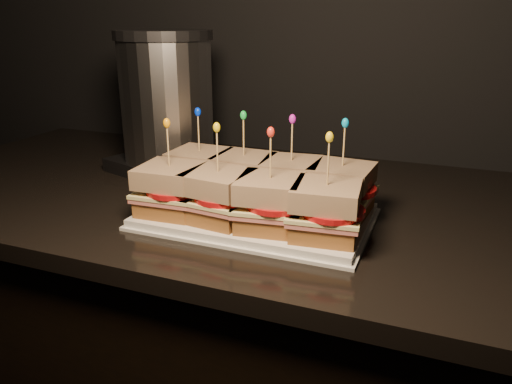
% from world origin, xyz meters
% --- Properties ---
extents(granite_slab, '(2.21, 0.74, 0.03)m').
position_xyz_m(granite_slab, '(0.64, 1.64, 0.87)').
color(granite_slab, black).
rests_on(granite_slab, cabinet).
extents(platter, '(0.39, 0.24, 0.02)m').
position_xyz_m(platter, '(0.41, 1.51, 0.89)').
color(platter, white).
rests_on(platter, granite_slab).
extents(platter_rim, '(0.40, 0.25, 0.01)m').
position_xyz_m(platter_rim, '(0.41, 1.51, 0.89)').
color(platter_rim, white).
rests_on(platter_rim, granite_slab).
extents(sandwich_0_bread_bot, '(0.10, 0.10, 0.03)m').
position_xyz_m(sandwich_0_bread_bot, '(0.27, 1.56, 0.92)').
color(sandwich_0_bread_bot, brown).
rests_on(sandwich_0_bread_bot, platter).
extents(sandwich_0_ham, '(0.11, 0.11, 0.01)m').
position_xyz_m(sandwich_0_ham, '(0.27, 1.56, 0.93)').
color(sandwich_0_ham, '#C25C55').
rests_on(sandwich_0_ham, sandwich_0_bread_bot).
extents(sandwich_0_cheese, '(0.11, 0.11, 0.01)m').
position_xyz_m(sandwich_0_cheese, '(0.27, 1.56, 0.94)').
color(sandwich_0_cheese, '#E7DD8E').
rests_on(sandwich_0_cheese, sandwich_0_ham).
extents(sandwich_0_tomato, '(0.10, 0.10, 0.01)m').
position_xyz_m(sandwich_0_tomato, '(0.29, 1.56, 0.95)').
color(sandwich_0_tomato, '#B21012').
rests_on(sandwich_0_tomato, sandwich_0_cheese).
extents(sandwich_0_bread_top, '(0.10, 0.10, 0.03)m').
position_xyz_m(sandwich_0_bread_top, '(0.27, 1.56, 0.97)').
color(sandwich_0_bread_top, '#50240C').
rests_on(sandwich_0_bread_top, sandwich_0_tomato).
extents(sandwich_0_pick, '(0.00, 0.00, 0.09)m').
position_xyz_m(sandwich_0_pick, '(0.27, 1.56, 1.02)').
color(sandwich_0_pick, tan).
rests_on(sandwich_0_pick, sandwich_0_bread_top).
extents(sandwich_0_frill, '(0.01, 0.01, 0.02)m').
position_xyz_m(sandwich_0_frill, '(0.27, 1.56, 1.06)').
color(sandwich_0_frill, '#0329E1').
rests_on(sandwich_0_frill, sandwich_0_pick).
extents(sandwich_1_bread_bot, '(0.10, 0.10, 0.03)m').
position_xyz_m(sandwich_1_bread_bot, '(0.37, 1.56, 0.92)').
color(sandwich_1_bread_bot, brown).
rests_on(sandwich_1_bread_bot, platter).
extents(sandwich_1_ham, '(0.11, 0.11, 0.01)m').
position_xyz_m(sandwich_1_ham, '(0.37, 1.56, 0.93)').
color(sandwich_1_ham, '#C25C55').
rests_on(sandwich_1_ham, sandwich_1_bread_bot).
extents(sandwich_1_cheese, '(0.11, 0.11, 0.01)m').
position_xyz_m(sandwich_1_cheese, '(0.37, 1.56, 0.94)').
color(sandwich_1_cheese, '#E7DD8E').
rests_on(sandwich_1_cheese, sandwich_1_ham).
extents(sandwich_1_tomato, '(0.10, 0.10, 0.01)m').
position_xyz_m(sandwich_1_tomato, '(0.38, 1.56, 0.95)').
color(sandwich_1_tomato, '#B21012').
rests_on(sandwich_1_tomato, sandwich_1_cheese).
extents(sandwich_1_bread_top, '(0.10, 0.10, 0.03)m').
position_xyz_m(sandwich_1_bread_top, '(0.37, 1.56, 0.97)').
color(sandwich_1_bread_top, '#50240C').
rests_on(sandwich_1_bread_top, sandwich_1_tomato).
extents(sandwich_1_pick, '(0.00, 0.00, 0.09)m').
position_xyz_m(sandwich_1_pick, '(0.37, 1.56, 1.02)').
color(sandwich_1_pick, tan).
rests_on(sandwich_1_pick, sandwich_1_bread_top).
extents(sandwich_1_frill, '(0.01, 0.01, 0.02)m').
position_xyz_m(sandwich_1_frill, '(0.37, 1.56, 1.06)').
color(sandwich_1_frill, green).
rests_on(sandwich_1_frill, sandwich_1_pick).
extents(sandwich_2_bread_bot, '(0.11, 0.11, 0.03)m').
position_xyz_m(sandwich_2_bread_bot, '(0.46, 1.56, 0.92)').
color(sandwich_2_bread_bot, brown).
rests_on(sandwich_2_bread_bot, platter).
extents(sandwich_2_ham, '(0.12, 0.12, 0.01)m').
position_xyz_m(sandwich_2_ham, '(0.46, 1.56, 0.93)').
color(sandwich_2_ham, '#C25C55').
rests_on(sandwich_2_ham, sandwich_2_bread_bot).
extents(sandwich_2_cheese, '(0.12, 0.12, 0.01)m').
position_xyz_m(sandwich_2_cheese, '(0.46, 1.56, 0.94)').
color(sandwich_2_cheese, '#E7DD8E').
rests_on(sandwich_2_cheese, sandwich_2_ham).
extents(sandwich_2_tomato, '(0.10, 0.10, 0.01)m').
position_xyz_m(sandwich_2_tomato, '(0.47, 1.56, 0.95)').
color(sandwich_2_tomato, '#B21012').
rests_on(sandwich_2_tomato, sandwich_2_cheese).
extents(sandwich_2_bread_top, '(0.11, 0.11, 0.03)m').
position_xyz_m(sandwich_2_bread_top, '(0.46, 1.56, 0.97)').
color(sandwich_2_bread_top, '#50240C').
rests_on(sandwich_2_bread_top, sandwich_2_tomato).
extents(sandwich_2_pick, '(0.00, 0.00, 0.09)m').
position_xyz_m(sandwich_2_pick, '(0.46, 1.56, 1.02)').
color(sandwich_2_pick, tan).
rests_on(sandwich_2_pick, sandwich_2_bread_top).
extents(sandwich_2_frill, '(0.01, 0.01, 0.02)m').
position_xyz_m(sandwich_2_frill, '(0.46, 1.56, 1.06)').
color(sandwich_2_frill, '#C61AAE').
rests_on(sandwich_2_frill, sandwich_2_pick).
extents(sandwich_3_bread_bot, '(0.11, 0.11, 0.03)m').
position_xyz_m(sandwich_3_bread_bot, '(0.55, 1.56, 0.92)').
color(sandwich_3_bread_bot, brown).
rests_on(sandwich_3_bread_bot, platter).
extents(sandwich_3_ham, '(0.12, 0.11, 0.01)m').
position_xyz_m(sandwich_3_ham, '(0.55, 1.56, 0.93)').
color(sandwich_3_ham, '#C25C55').
rests_on(sandwich_3_ham, sandwich_3_bread_bot).
extents(sandwich_3_cheese, '(0.12, 0.12, 0.01)m').
position_xyz_m(sandwich_3_cheese, '(0.55, 1.56, 0.94)').
color(sandwich_3_cheese, '#E7DD8E').
rests_on(sandwich_3_cheese, sandwich_3_ham).
extents(sandwich_3_tomato, '(0.10, 0.10, 0.01)m').
position_xyz_m(sandwich_3_tomato, '(0.57, 1.56, 0.95)').
color(sandwich_3_tomato, '#B21012').
rests_on(sandwich_3_tomato, sandwich_3_cheese).
extents(sandwich_3_bread_top, '(0.11, 0.11, 0.03)m').
position_xyz_m(sandwich_3_bread_top, '(0.55, 1.56, 0.97)').
color(sandwich_3_bread_top, '#50240C').
rests_on(sandwich_3_bread_top, sandwich_3_tomato).
extents(sandwich_3_pick, '(0.00, 0.00, 0.09)m').
position_xyz_m(sandwich_3_pick, '(0.55, 1.56, 1.02)').
color(sandwich_3_pick, tan).
rests_on(sandwich_3_pick, sandwich_3_bread_top).
extents(sandwich_3_frill, '(0.01, 0.01, 0.02)m').
position_xyz_m(sandwich_3_frill, '(0.55, 1.56, 1.06)').
color(sandwich_3_frill, '#0B9BC8').
rests_on(sandwich_3_frill, sandwich_3_pick).
extents(sandwich_4_bread_bot, '(0.11, 0.11, 0.03)m').
position_xyz_m(sandwich_4_bread_bot, '(0.27, 1.45, 0.92)').
color(sandwich_4_bread_bot, brown).
rests_on(sandwich_4_bread_bot, platter).
extents(sandwich_4_ham, '(0.12, 0.11, 0.01)m').
position_xyz_m(sandwich_4_ham, '(0.27, 1.45, 0.93)').
color(sandwich_4_ham, '#C25C55').
rests_on(sandwich_4_ham, sandwich_4_bread_bot).
extents(sandwich_4_cheese, '(0.12, 0.11, 0.01)m').
position_xyz_m(sandwich_4_cheese, '(0.27, 1.45, 0.94)').
color(sandwich_4_cheese, '#E7DD8E').
rests_on(sandwich_4_cheese, sandwich_4_ham).
extents(sandwich_4_tomato, '(0.10, 0.10, 0.01)m').
position_xyz_m(sandwich_4_tomato, '(0.29, 1.44, 0.95)').
color(sandwich_4_tomato, '#B21012').
rests_on(sandwich_4_tomato, sandwich_4_cheese).
extents(sandwich_4_bread_top, '(0.11, 0.11, 0.03)m').
position_xyz_m(sandwich_4_bread_top, '(0.27, 1.45, 0.97)').
color(sandwich_4_bread_top, '#50240C').
rests_on(sandwich_4_bread_top, sandwich_4_tomato).
extents(sandwich_4_pick, '(0.00, 0.00, 0.09)m').
position_xyz_m(sandwich_4_pick, '(0.27, 1.45, 1.02)').
color(sandwich_4_pick, tan).
rests_on(sandwich_4_pick, sandwich_4_bread_top).
extents(sandwich_4_frill, '(0.01, 0.01, 0.02)m').
position_xyz_m(sandwich_4_frill, '(0.27, 1.45, 1.06)').
color(sandwich_4_frill, orange).
rests_on(sandwich_4_frill, sandwich_4_pick).
extents(sandwich_5_bread_bot, '(0.11, 0.11, 0.03)m').
position_xyz_m(sandwich_5_bread_bot, '(0.37, 1.45, 0.92)').
color(sandwich_5_bread_bot, brown).
rests_on(sandwich_5_bread_bot, platter).
extents(sandwich_5_ham, '(0.12, 0.12, 0.01)m').
position_xyz_m(sandwich_5_ham, '(0.37, 1.45, 0.93)').
color(sandwich_5_ham, '#C25C55').
rests_on(sandwich_5_ham, sandwich_5_bread_bot).
extents(sandwich_5_cheese, '(0.12, 0.12, 0.01)m').
position_xyz_m(sandwich_5_cheese, '(0.37, 1.45, 0.94)').
color(sandwich_5_cheese, '#E7DD8E').
rests_on(sandwich_5_cheese, sandwich_5_ham).
extents(sandwich_5_tomato, '(0.10, 0.10, 0.01)m').
position_xyz_m(sandwich_5_tomato, '(0.38, 1.44, 0.95)').
color(sandwich_5_tomato, '#B21012').
rests_on(sandwich_5_tomato, sandwich_5_cheese).
extents(sandwich_5_bread_top, '(0.11, 0.11, 0.03)m').
position_xyz_m(sandwich_5_bread_top, '(0.37, 1.45, 0.97)').
color(sandwich_5_bread_top, '#50240C').
rests_on(sandwich_5_bread_top, sandwich_5_tomato).
extents(sandwich_5_pick, '(0.00, 0.00, 0.09)m').
position_xyz_m(sandwich_5_pick, '(0.37, 1.45, 1.02)').
color(sandwich_5_pick, tan).
rests_on(sandwich_5_pick, sandwich_5_bread_top).
extents(sandwich_5_frill, '(0.01, 0.01, 0.02)m').
position_xyz_m(sandwich_5_frill, '(0.37, 1.45, 1.06)').
color(sandwich_5_frill, yellow).
rests_on(sandwich_5_frill, sandwich_5_pick).
extents(sandwich_6_bread_bot, '(0.11, 0.11, 0.03)m').
position_xyz_m(sandwich_6_bread_bot, '(0.46, 1.45, 0.92)').
color(sandwich_6_bread_bot, brown).
rests_on(sandwich_6_bread_bot, platter).
extents(sandwich_6_ham, '(0.12, 0.12, 0.01)m').
position_xyz_m(sandwich_6_ham, '(0.46, 1.45, 0.93)').
color(sandwich_6_ham, '#C25C55').
rests_on(sandwich_6_ham, sandwich_6_bread_bot).
extents(sandwich_6_cheese, '(0.13, 0.12, 0.01)m').
position_xyz_m(sandwich_6_cheese, '(0.46, 1.45, 0.94)').
color(sandwich_6_cheese, '#E7DD8E').
rests_on(sandwich_6_cheese, sandwich_6_ham).
extents(sandwich_6_tomato, '(0.10, 0.10, 0.01)m').
position_xyz_m(sandwich_6_tomato, '(0.47, 1.44, 0.95)').
color(sandwich_6_tomato, '#B21012').
rests_on(sandwich_6_tomato, sandwich_6_cheese).
extents(sandwich_6_bread_top, '(0.11, 0.11, 0.03)m').
position_xyz_m(sandwich_6_bread_top, '(0.46, 1.45, 0.97)').
color(sandwich_6_bread_top, '#50240C').
rests_on(sandwich_6_bread_top, sandwich_6_tomato).
extents(sandwich_6_pick, '(0.00, 0.00, 0.09)m').
position_xyz_m(sandwich_6_pick, '(0.46, 1.45, 1.02)').
color(sandwich_6_pick, tan).
rests_on(sandwich_6_pick, sandwich_6_bread_top).
extents(sandwich_6_frill, '(0.01, 0.01, 0.02)m').
position_xyz_m(sandwich_6_frill, '(0.46, 1.45, 1.06)').
color(sandwich_6_frill, red).
rests_on(sandwich_6_frill, sandwich_6_pick).
extents(sandwich_7_bread_bot, '(0.11, 0.11, 0.03)m').
position_xyz_m(sandwich_7_bread_bot, '(0.55, 1.45, 0.92)').
color(sandwich_7_bread_bot, brown).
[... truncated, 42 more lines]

